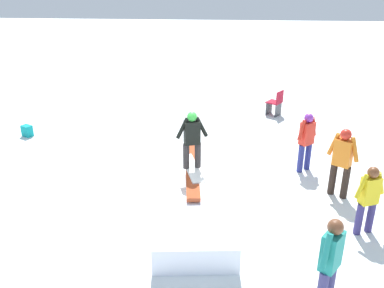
# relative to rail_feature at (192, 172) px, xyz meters

# --- Properties ---
(ground_plane) EXTENTS (60.00, 60.00, 0.00)m
(ground_plane) POSITION_rel_rail_feature_xyz_m (0.00, 0.00, -0.55)
(ground_plane) COLOR white
(rail_feature) EXTENTS (2.61, 0.51, 0.64)m
(rail_feature) POSITION_rel_rail_feature_xyz_m (0.00, 0.00, 0.00)
(rail_feature) COLOR black
(rail_feature) RESTS_ON ground
(snow_kicker_ramp) EXTENTS (1.93, 1.66, 0.52)m
(snow_kicker_ramp) POSITION_rel_rail_feature_xyz_m (-1.88, -0.17, -0.29)
(snow_kicker_ramp) COLOR white
(snow_kicker_ramp) RESTS_ON ground
(main_rider_on_rail) EXTENTS (1.46, 0.71, 1.35)m
(main_rider_on_rail) POSITION_rel_rail_feature_xyz_m (0.00, 0.00, 0.75)
(main_rider_on_rail) COLOR white
(main_rider_on_rail) RESTS_ON rail_feature
(bystander_orange) EXTENTS (0.50, 0.63, 1.62)m
(bystander_orange) POSITION_rel_rail_feature_xyz_m (0.13, -3.30, 0.36)
(bystander_orange) COLOR black
(bystander_orange) RESTS_ON ground
(bystander_yellow) EXTENTS (0.32, 0.64, 1.44)m
(bystander_yellow) POSITION_rel_rail_feature_xyz_m (-1.29, -3.45, 0.26)
(bystander_yellow) COLOR navy
(bystander_yellow) RESTS_ON ground
(bystander_teal) EXTENTS (0.60, 0.47, 1.60)m
(bystander_teal) POSITION_rel_rail_feature_xyz_m (-3.35, -2.26, 0.35)
(bystander_teal) COLOR #3E3B6E
(bystander_teal) RESTS_ON ground
(bystander_red) EXTENTS (0.48, 0.56, 1.53)m
(bystander_red) POSITION_rel_rail_feature_xyz_m (1.36, -2.75, 0.31)
(bystander_red) COLOR navy
(bystander_red) RESTS_ON ground
(folding_chair) EXTENTS (0.61, 0.61, 0.88)m
(folding_chair) POSITION_rel_rail_feature_xyz_m (5.50, -2.48, -0.13)
(folding_chair) COLOR #3F3F44
(folding_chair) RESTS_ON ground
(backpack_on_snow) EXTENTS (0.34, 0.37, 0.34)m
(backpack_on_snow) POSITION_rel_rail_feature_xyz_m (3.11, 5.21, -0.38)
(backpack_on_snow) COLOR #0F9599
(backpack_on_snow) RESTS_ON ground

